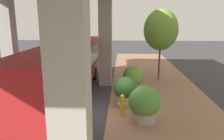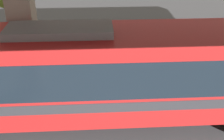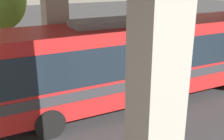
% 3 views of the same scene
% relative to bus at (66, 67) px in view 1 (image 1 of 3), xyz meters
% --- Properties ---
extents(ground_plane, '(80.00, 80.00, 0.00)m').
position_rel_bus_xyz_m(ground_plane, '(-2.61, 2.41, -1.90)').
color(ground_plane, '#38383A').
rests_on(ground_plane, ground).
extents(sidewalk_strip, '(6.00, 40.00, 0.02)m').
position_rel_bus_xyz_m(sidewalk_strip, '(-5.61, 2.41, -1.89)').
color(sidewalk_strip, '#936B51').
rests_on(sidewalk_strip, ground).
extents(bus, '(2.54, 12.99, 3.49)m').
position_rel_bus_xyz_m(bus, '(0.00, 0.00, 0.00)').
color(bus, '#B21E1E').
rests_on(bus, ground).
extents(fire_hydrant, '(0.46, 0.22, 1.10)m').
position_rel_bus_xyz_m(fire_hydrant, '(-3.34, 2.47, -1.34)').
color(fire_hydrant, gold).
rests_on(fire_hydrant, ground).
extents(planter_front, '(1.38, 1.38, 1.77)m').
position_rel_bus_xyz_m(planter_front, '(-4.03, -1.06, -0.99)').
color(planter_front, '#9E998E').
rests_on(planter_front, ground).
extents(planter_middle, '(1.27, 1.27, 1.67)m').
position_rel_bus_xyz_m(planter_middle, '(-3.50, 1.23, -1.05)').
color(planter_middle, '#9E998E').
rests_on(planter_middle, ground).
extents(planter_back, '(1.46, 1.46, 1.71)m').
position_rel_bus_xyz_m(planter_back, '(-4.35, 3.05, -1.05)').
color(planter_back, '#9E998E').
rests_on(planter_back, ground).
extents(street_tree_near, '(2.61, 2.61, 5.46)m').
position_rel_bus_xyz_m(street_tree_near, '(-6.23, -4.52, 1.99)').
color(street_tree_near, brown).
rests_on(street_tree_near, ground).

